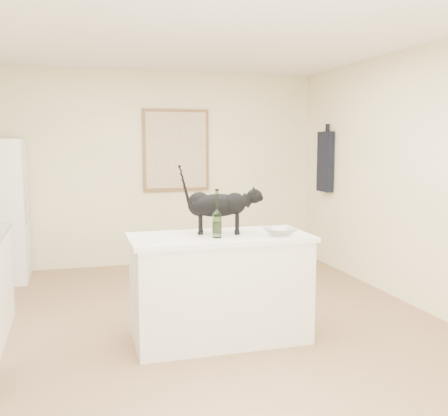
% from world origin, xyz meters
% --- Properties ---
extents(floor, '(5.50, 5.50, 0.00)m').
position_xyz_m(floor, '(0.00, 0.00, 0.00)').
color(floor, '#91694D').
rests_on(floor, ground).
extents(ceiling, '(5.50, 5.50, 0.00)m').
position_xyz_m(ceiling, '(0.00, 0.00, 2.60)').
color(ceiling, white).
rests_on(ceiling, ground).
extents(wall_back, '(4.50, 0.00, 4.50)m').
position_xyz_m(wall_back, '(0.00, 2.75, 1.30)').
color(wall_back, '#FAEBC1').
rests_on(wall_back, ground).
extents(wall_front, '(4.50, 0.00, 4.50)m').
position_xyz_m(wall_front, '(0.00, -2.75, 1.30)').
color(wall_front, '#FAEBC1').
rests_on(wall_front, ground).
extents(wall_right, '(0.00, 5.50, 5.50)m').
position_xyz_m(wall_right, '(2.25, 0.00, 1.30)').
color(wall_right, '#FAEBC1').
rests_on(wall_right, ground).
extents(island_base, '(1.44, 0.67, 0.86)m').
position_xyz_m(island_base, '(0.10, -0.20, 0.43)').
color(island_base, white).
rests_on(island_base, floor).
extents(island_top, '(1.50, 0.70, 0.04)m').
position_xyz_m(island_top, '(0.10, -0.20, 0.88)').
color(island_top, white).
rests_on(island_top, island_base).
extents(artwork_frame, '(0.90, 0.03, 1.10)m').
position_xyz_m(artwork_frame, '(0.30, 2.72, 1.55)').
color(artwork_frame, brown).
rests_on(artwork_frame, wall_back).
extents(artwork_canvas, '(0.82, 0.00, 1.02)m').
position_xyz_m(artwork_canvas, '(0.30, 2.70, 1.55)').
color(artwork_canvas, beige).
rests_on(artwork_canvas, wall_back).
extents(hanging_garment, '(0.08, 0.34, 0.80)m').
position_xyz_m(hanging_garment, '(2.19, 2.05, 1.40)').
color(hanging_garment, black).
rests_on(hanging_garment, wall_right).
extents(black_cat, '(0.64, 0.35, 0.43)m').
position_xyz_m(black_cat, '(0.10, -0.13, 1.12)').
color(black_cat, black).
rests_on(black_cat, island_top).
extents(wine_bottle, '(0.09, 0.09, 0.35)m').
position_xyz_m(wine_bottle, '(0.05, -0.30, 1.07)').
color(wine_bottle, '#2A5C25').
rests_on(wine_bottle, island_top).
extents(glass_bowl, '(0.27, 0.27, 0.07)m').
position_xyz_m(glass_bowl, '(0.57, -0.36, 0.93)').
color(glass_bowl, white).
rests_on(glass_bowl, island_top).
extents(fridge_paper, '(0.03, 0.12, 0.16)m').
position_xyz_m(fridge_paper, '(-1.60, 2.37, 1.37)').
color(fridge_paper, silver).
rests_on(fridge_paper, fridge).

